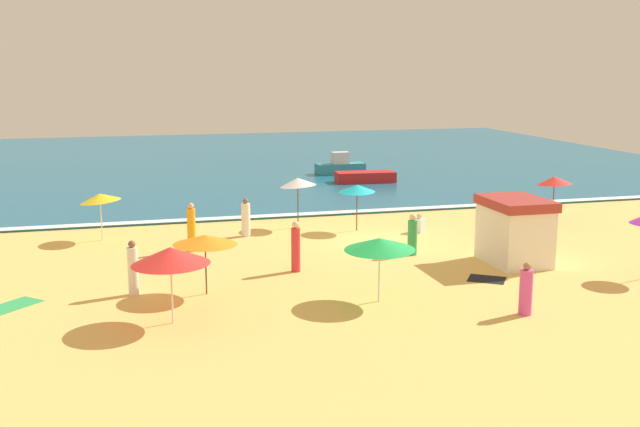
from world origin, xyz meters
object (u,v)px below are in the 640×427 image
Objects in this scene: beach_umbrella_1 at (205,240)px; beachgoer_7 at (412,236)px; beach_umbrella_0 at (298,182)px; beachgoer_4 at (296,247)px; beachgoer_6 at (419,225)px; beach_umbrella_7 at (170,256)px; beachgoer_2 at (191,228)px; beach_umbrella_2 at (357,188)px; lifeguard_cabana at (515,230)px; beach_umbrella_4 at (554,181)px; beach_umbrella_3 at (100,198)px; small_boat_0 at (365,177)px; beachgoer_1 at (246,219)px; beachgoer_3 at (133,269)px; beach_umbrella_5 at (380,244)px; beachgoer_0 at (526,291)px; small_boat_1 at (340,167)px.

beach_umbrella_1 reaches higher than beachgoer_7.
beach_umbrella_0 reaches higher than beachgoer_4.
beachgoer_7 is (-1.76, -3.63, 0.41)m from beachgoer_6.
beachgoer_2 is (1.34, 8.36, -1.05)m from beach_umbrella_7.
lifeguard_cabana is at bearing -60.36° from beach_umbrella_2.
beach_umbrella_4 reaches higher than beach_umbrella_1.
beach_umbrella_3 is (-8.45, -0.37, -0.26)m from beach_umbrella_0.
beach_umbrella_2 is 0.88× the size of beach_umbrella_7.
beachgoer_7 is 0.43× the size of small_boat_0.
beachgoer_3 is at bearing -123.04° from beachgoer_1.
beach_umbrella_1 is at bearing -91.02° from beachgoer_2.
beach_umbrella_7 is (-1.24, -2.54, 0.19)m from beach_umbrella_1.
beach_umbrella_5 is 1.97× the size of beachgoer_0.
beach_umbrella_2 is at bearing 96.03° from beachgoer_0.
beach_umbrella_3 is at bearing -142.68° from small_boat_0.
beachgoer_1 is (3.83, 10.46, -1.21)m from beach_umbrella_7.
lifeguard_cabana is at bearing -27.84° from beach_umbrella_3.
beach_umbrella_0 is (-6.22, 8.12, 0.82)m from lifeguard_cabana.
beach_umbrella_3 is 12.87m from beachgoer_7.
beach_umbrella_4 reaches higher than beach_umbrella_2.
beachgoer_3 is at bearing 155.85° from beachgoer_0.
beach_umbrella_5 is at bearing -76.21° from beachgoer_1.
beach_umbrella_0 reaches higher than beachgoer_3.
beach_umbrella_0 is at bearing 89.59° from beach_umbrella_5.
beach_umbrella_7 is 3.40m from beachgoer_3.
beachgoer_4 is 5.00m from beachgoer_7.
lifeguard_cabana is 12.25m from beachgoer_2.
beach_umbrella_1 is 9.87m from beachgoer_0.
beachgoer_4 is at bearing 29.48° from beach_umbrella_1.
lifeguard_cabana is 13.09m from beach_umbrella_7.
beach_umbrella_3 is 9.59m from beachgoer_4.
beach_umbrella_4 reaches higher than beachgoer_2.
beachgoer_1 is at bearing 139.39° from beachgoer_7.
small_boat_1 is at bearing 46.24° from beach_umbrella_3.
lifeguard_cabana is at bearing -130.89° from beach_umbrella_4.
beachgoer_0 is (3.63, -13.51, -1.33)m from beach_umbrella_0.
beachgoer_2 is at bearing 80.86° from beach_umbrella_7.
lifeguard_cabana is at bearing -23.32° from beachgoer_2.
beachgoer_7 is (11.53, -5.62, -1.04)m from beach_umbrella_3.
beach_umbrella_3 is 0.56× the size of small_boat_0.
beach_umbrella_0 is 1.20× the size of beachgoer_2.
beach_umbrella_5 reaches higher than small_boat_1.
beachgoer_1 is 8.84m from beachgoer_3.
beach_umbrella_0 is 0.90× the size of beach_umbrella_7.
beachgoer_6 is (1.22, 11.15, -0.38)m from beachgoer_0.
small_boat_1 is (6.49, 26.36, -1.24)m from beach_umbrella_5.
beachgoer_4 is at bearing 112.82° from beach_umbrella_5.
beach_umbrella_2 is 7.25m from beachgoer_4.
beach_umbrella_7 is at bearing -176.19° from beach_umbrella_5.
lifeguard_cabana reaches higher than beach_umbrella_3.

